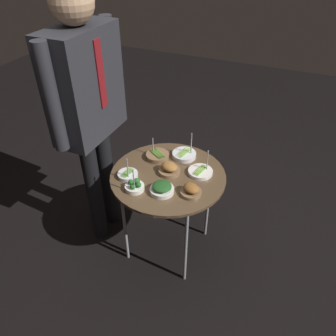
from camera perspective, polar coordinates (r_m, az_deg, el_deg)
ground_plane at (r=2.46m, az=0.00°, el=-13.22°), size 8.00×8.00×0.00m
serving_cart at (r=2.02m, az=0.00°, el=-2.08°), size 0.71×0.71×0.66m
bowl_spinach_back_left at (r=1.86m, az=-1.07°, el=-3.58°), size 0.14×0.14×0.06m
bowl_asparagus_mid_right at (r=2.13m, az=-1.84°, el=2.19°), size 0.15×0.15×0.13m
bowl_roast_mid_left at (r=1.99m, az=0.32°, el=-0.16°), size 0.13×0.13×0.07m
bowl_broccoli_back_right at (r=1.88m, az=-5.81°, el=-3.17°), size 0.11×0.11×0.17m
bowl_asparagus_front_center at (r=2.01m, az=5.68°, el=-0.62°), size 0.15×0.15×0.16m
bowl_roast_center at (r=1.85m, az=4.04°, el=-3.89°), size 0.12×0.12×0.06m
bowl_asparagus_far_rim at (r=2.14m, az=2.85°, el=2.36°), size 0.16×0.16×0.18m
bowl_asparagus_near_rim at (r=1.99m, az=-7.01°, el=-1.14°), size 0.12×0.12×0.16m
waiter_figure at (r=2.00m, az=-13.93°, el=11.79°), size 0.62×0.23×1.69m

